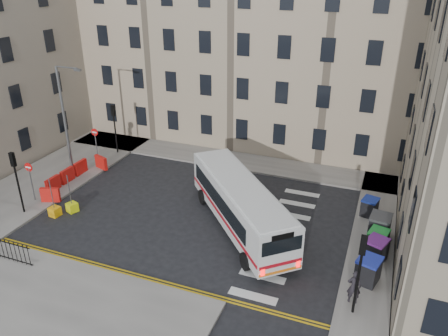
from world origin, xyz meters
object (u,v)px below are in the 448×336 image
Objects in this scene: bus at (240,203)px; wheelie_bin_a at (368,270)px; wheelie_bin_d at (380,227)px; wheelie_bin_e at (370,207)px; pedestrian at (354,287)px; wheelie_bin_b at (376,250)px; bollard_chevron at (72,207)px; bollard_yellow at (55,211)px; streetlamp at (64,119)px; wheelie_bin_c at (378,241)px.

wheelie_bin_a is (7.61, -2.54, -0.87)m from bus.
wheelie_bin_d reaches higher than wheelie_bin_e.
wheelie_bin_e is at bearing -99.75° from pedestrian.
wheelie_bin_b is 0.84× the size of pedestrian.
wheelie_bin_d reaches higher than bollard_chevron.
wheelie_bin_d is 0.83× the size of pedestrian.
bollard_yellow is at bearing -163.44° from wheelie_bin_a.
wheelie_bin_a is 1.93m from wheelie_bin_b.
wheelie_bin_d reaches higher than wheelie_bin_a.
streetlamp is at bearing -165.97° from wheelie_bin_b.
wheelie_bin_d is 1.18× the size of wheelie_bin_e.
wheelie_bin_b is 4.75m from wheelie_bin_e.
streetlamp is 22.72m from wheelie_bin_b.
streetlamp reaches higher than pedestrian.
wheelie_bin_c reaches higher than bollard_yellow.
wheelie_bin_d is at bearing 101.47° from wheelie_bin_a.
wheelie_bin_e is 19.84m from bollard_yellow.
wheelie_bin_d is 6.06m from pedestrian.
streetlamp is 6.64× the size of wheelie_bin_e.
wheelie_bin_d is at bearing 110.94° from wheelie_bin_b.
wheelie_bin_e reaches higher than bollard_yellow.
wheelie_bin_c is 1.33m from wheelie_bin_d.
wheelie_bin_b is 18.60m from bollard_chevron.
pedestrian is (-0.74, -3.71, 0.22)m from wheelie_bin_b.
wheelie_bin_c is at bearing 109.61° from wheelie_bin_b.
wheelie_bin_b is 1.19× the size of wheelie_bin_e.
streetlamp is 22.79m from pedestrian.
bollard_chevron is at bearing -16.30° from pedestrian.
wheelie_bin_a is at bearing -59.85° from bus.
streetlamp is 5.61× the size of wheelie_bin_d.
wheelie_bin_a is at bearing -115.04° from pedestrian.
wheelie_bin_c is at bearing 7.65° from bollard_chevron.
wheelie_bin_b is at bearing -84.49° from wheelie_bin_d.
bollard_chevron is (-18.53, -1.52, -0.50)m from wheelie_bin_b.
wheelie_bin_c is at bearing -5.53° from streetlamp.
streetlamp reaches higher than wheelie_bin_d.
pedestrian is at bearing -17.65° from streetlamp.
bollard_yellow is at bearing -13.52° from pedestrian.
bus reaches higher than wheelie_bin_c.
bus is at bearing 176.85° from wheelie_bin_a.
wheelie_bin_a is 2.41× the size of bollard_yellow.
bus is at bearing -9.89° from streetlamp.
wheelie_bin_b is 19.37m from bollard_yellow.
wheelie_bin_c is 4.75m from pedestrian.
wheelie_bin_c is 2.21× the size of bollard_yellow.
bollard_yellow is 1.07m from bollard_chevron.
streetlamp is 13.57× the size of bollard_yellow.
wheelie_bin_d is at bearing 13.54° from bollard_yellow.
bollard_yellow and bollard_chevron have the same top height.
pedestrian is (-0.78, -4.68, 0.25)m from wheelie_bin_c.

